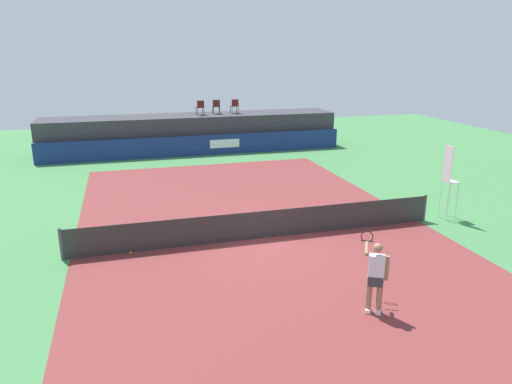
# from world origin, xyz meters

# --- Properties ---
(ground_plane) EXTENTS (48.00, 48.00, 0.00)m
(ground_plane) POSITION_xyz_m (0.00, 3.00, 0.00)
(ground_plane) COLOR #3D7A42
(court_inner) EXTENTS (12.00, 22.00, 0.00)m
(court_inner) POSITION_xyz_m (0.00, 0.00, 0.00)
(court_inner) COLOR maroon
(court_inner) RESTS_ON ground
(sponsor_wall) EXTENTS (18.00, 0.22, 1.20)m
(sponsor_wall) POSITION_xyz_m (0.01, 13.50, 0.60)
(sponsor_wall) COLOR navy
(sponsor_wall) RESTS_ON ground
(spectator_platform) EXTENTS (18.00, 2.80, 2.20)m
(spectator_platform) POSITION_xyz_m (0.00, 15.30, 1.10)
(spectator_platform) COLOR #38383D
(spectator_platform) RESTS_ON ground
(spectator_chair_far_left) EXTENTS (0.48, 0.48, 0.89)m
(spectator_chair_far_left) POSITION_xyz_m (0.53, 15.16, 2.69)
(spectator_chair_far_left) COLOR #561919
(spectator_chair_far_left) RESTS_ON spectator_platform
(spectator_chair_left) EXTENTS (0.48, 0.48, 0.89)m
(spectator_chair_left) POSITION_xyz_m (1.57, 15.36, 2.69)
(spectator_chair_left) COLOR #561919
(spectator_chair_left) RESTS_ON spectator_platform
(spectator_chair_center) EXTENTS (0.46, 0.46, 0.89)m
(spectator_chair_center) POSITION_xyz_m (2.74, 15.32, 2.69)
(spectator_chair_center) COLOR #561919
(spectator_chair_center) RESTS_ON spectator_platform
(umpire_chair) EXTENTS (0.46, 0.46, 2.76)m
(umpire_chair) POSITION_xyz_m (7.07, -0.00, 1.59)
(umpire_chair) COLOR white
(umpire_chair) RESTS_ON ground
(tennis_net) EXTENTS (12.40, 0.02, 0.95)m
(tennis_net) POSITION_xyz_m (0.00, 0.00, 0.47)
(tennis_net) COLOR #2D2D2D
(tennis_net) RESTS_ON ground
(net_post_near) EXTENTS (0.10, 0.10, 1.00)m
(net_post_near) POSITION_xyz_m (-6.20, 0.00, 0.50)
(net_post_near) COLOR #4C4C51
(net_post_near) RESTS_ON ground
(net_post_far) EXTENTS (0.10, 0.10, 1.00)m
(net_post_far) POSITION_xyz_m (6.20, 0.00, 0.50)
(net_post_far) COLOR #4C4C51
(net_post_far) RESTS_ON ground
(tennis_player) EXTENTS (0.67, 1.26, 1.77)m
(tennis_player) POSITION_xyz_m (1.24, -5.15, 0.96)
(tennis_player) COLOR white
(tennis_player) RESTS_ON court_inner
(tennis_ball) EXTENTS (0.07, 0.07, 0.07)m
(tennis_ball) POSITION_xyz_m (-4.24, -0.10, 0.04)
(tennis_ball) COLOR #D8EA33
(tennis_ball) RESTS_ON court_inner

